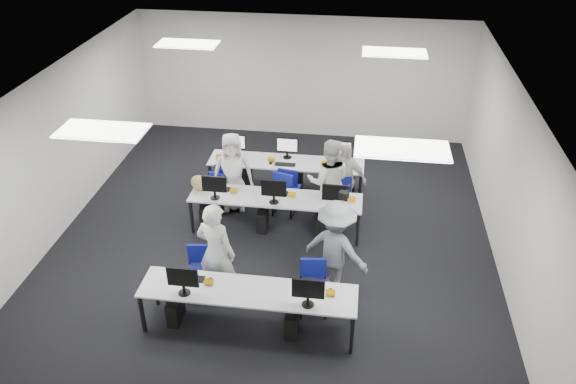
# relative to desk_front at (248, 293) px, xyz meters

# --- Properties ---
(room) EXTENTS (9.00, 9.02, 3.00)m
(room) POSITION_rel_desk_front_xyz_m (0.00, 2.40, 0.82)
(room) COLOR black
(room) RESTS_ON ground
(ceiling_panels) EXTENTS (5.20, 4.60, 0.02)m
(ceiling_panels) POSITION_rel_desk_front_xyz_m (0.00, 2.40, 2.30)
(ceiling_panels) COLOR white
(ceiling_panels) RESTS_ON room
(desk_front) EXTENTS (3.20, 0.70, 0.73)m
(desk_front) POSITION_rel_desk_front_xyz_m (0.00, 0.00, 0.00)
(desk_front) COLOR silver
(desk_front) RESTS_ON ground
(desk_mid) EXTENTS (3.20, 0.70, 0.73)m
(desk_mid) POSITION_rel_desk_front_xyz_m (0.00, 2.60, 0.00)
(desk_mid) COLOR silver
(desk_mid) RESTS_ON ground
(desk_back) EXTENTS (3.20, 0.70, 0.73)m
(desk_back) POSITION_rel_desk_front_xyz_m (0.00, 4.00, 0.00)
(desk_back) COLOR silver
(desk_back) RESTS_ON ground
(equipment_front) EXTENTS (2.51, 0.41, 1.19)m
(equipment_front) POSITION_rel_desk_front_xyz_m (-0.19, -0.02, -0.32)
(equipment_front) COLOR #0D2EB1
(equipment_front) RESTS_ON desk_front
(equipment_mid) EXTENTS (2.91, 0.41, 1.19)m
(equipment_mid) POSITION_rel_desk_front_xyz_m (-0.19, 2.58, -0.32)
(equipment_mid) COLOR white
(equipment_mid) RESTS_ON desk_mid
(equipment_back) EXTENTS (2.91, 0.41, 1.19)m
(equipment_back) POSITION_rel_desk_front_xyz_m (0.19, 4.02, -0.32)
(equipment_back) COLOR white
(equipment_back) RESTS_ON desk_back
(chair_0) EXTENTS (0.48, 0.51, 0.86)m
(chair_0) POSITION_rel_desk_front_xyz_m (-0.92, 0.63, -0.41)
(chair_0) COLOR navy
(chair_0) RESTS_ON ground
(chair_1) EXTENTS (0.47, 0.51, 0.86)m
(chair_1) POSITION_rel_desk_front_xyz_m (0.91, 0.53, -0.41)
(chair_1) COLOR navy
(chair_1) RESTS_ON ground
(chair_2) EXTENTS (0.42, 0.46, 0.85)m
(chair_2) POSITION_rel_desk_front_xyz_m (-1.18, 3.28, -0.41)
(chair_2) COLOR navy
(chair_2) RESTS_ON ground
(chair_3) EXTENTS (0.49, 0.53, 0.86)m
(chair_3) POSITION_rel_desk_front_xyz_m (0.08, 3.25, -0.41)
(chair_3) COLOR navy
(chair_3) RESTS_ON ground
(chair_4) EXTENTS (0.48, 0.51, 0.84)m
(chair_4) POSITION_rel_desk_front_xyz_m (1.05, 3.06, -0.41)
(chair_4) COLOR navy
(chair_4) RESTS_ON ground
(chair_5) EXTENTS (0.50, 0.52, 0.81)m
(chair_5) POSITION_rel_desk_front_xyz_m (-1.21, 3.34, -0.42)
(chair_5) COLOR navy
(chair_5) RESTS_ON ground
(chair_6) EXTENTS (0.56, 0.59, 0.92)m
(chair_6) POSITION_rel_desk_front_xyz_m (0.10, 3.35, -0.39)
(chair_6) COLOR navy
(chair_6) RESTS_ON ground
(chair_7) EXTENTS (0.53, 0.56, 0.88)m
(chair_7) POSITION_rel_desk_front_xyz_m (1.13, 3.42, -0.40)
(chair_7) COLOR navy
(chair_7) RESTS_ON ground
(handbag) EXTENTS (0.42, 0.32, 0.30)m
(handbag) POSITION_rel_desk_front_xyz_m (-1.45, 2.67, 0.20)
(handbag) COLOR tan
(handbag) RESTS_ON desk_mid
(student_0) EXTENTS (0.73, 0.58, 1.77)m
(student_0) POSITION_rel_desk_front_xyz_m (-0.62, 0.63, 0.20)
(student_0) COLOR #B9B9AE
(student_0) RESTS_ON ground
(student_1) EXTENTS (0.88, 0.71, 1.74)m
(student_1) POSITION_rel_desk_front_xyz_m (0.95, 3.07, 0.19)
(student_1) COLOR #B9B9AE
(student_1) RESTS_ON ground
(student_2) EXTENTS (0.89, 0.67, 1.63)m
(student_2) POSITION_rel_desk_front_xyz_m (-0.96, 3.27, 0.14)
(student_2) COLOR #B9B9AE
(student_2) RESTS_ON ground
(student_3) EXTENTS (0.96, 0.57, 1.53)m
(student_3) POSITION_rel_desk_front_xyz_m (1.22, 3.40, 0.08)
(student_3) COLOR #B9B9AE
(student_3) RESTS_ON ground
(photographer) EXTENTS (1.25, 1.01, 1.70)m
(photographer) POSITION_rel_desk_front_xyz_m (1.21, 1.03, 0.17)
(photographer) COLOR slate
(photographer) RESTS_ON ground
(dslr_camera) EXTENTS (0.20, 0.22, 0.10)m
(dslr_camera) POSITION_rel_desk_front_xyz_m (1.28, 1.19, 1.07)
(dslr_camera) COLOR black
(dslr_camera) RESTS_ON photographer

